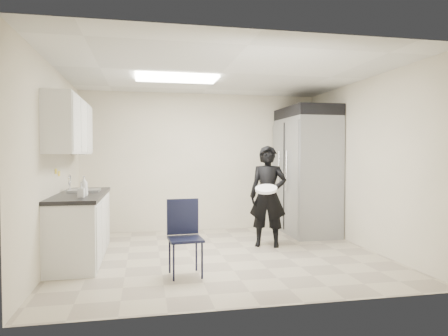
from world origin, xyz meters
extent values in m
plane|color=tan|center=(0.00, 0.00, 0.00)|extent=(4.50, 4.50, 0.00)
plane|color=silver|center=(0.00, 0.00, 2.60)|extent=(4.50, 4.50, 0.00)
plane|color=beige|center=(0.00, 2.00, 1.30)|extent=(4.50, 0.00, 4.50)
plane|color=beige|center=(-2.25, 0.00, 1.30)|extent=(0.00, 4.00, 4.00)
plane|color=beige|center=(2.25, 0.00, 1.30)|extent=(0.00, 4.00, 4.00)
cube|color=white|center=(-0.60, 0.40, 2.57)|extent=(1.20, 0.60, 0.02)
cube|color=silver|center=(-1.95, 0.20, 0.43)|extent=(0.60, 1.90, 0.86)
cube|color=black|center=(-1.95, 0.20, 0.89)|extent=(0.64, 1.95, 0.05)
cube|color=gray|center=(-1.93, 0.45, 0.87)|extent=(0.42, 0.40, 0.14)
cylinder|color=silver|center=(-2.13, 0.45, 1.02)|extent=(0.02, 0.02, 0.24)
cube|color=silver|center=(-2.08, 0.20, 1.83)|extent=(0.35, 1.80, 0.75)
cube|color=black|center=(-2.14, 1.35, 1.62)|extent=(0.22, 0.30, 0.35)
cube|color=yellow|center=(-2.24, 0.10, 1.22)|extent=(0.00, 0.12, 0.07)
cube|color=yellow|center=(-2.24, 0.30, 1.18)|extent=(0.00, 0.12, 0.07)
cube|color=gray|center=(1.83, 1.27, 1.05)|extent=(0.80, 1.35, 2.10)
cube|color=black|center=(1.83, 1.27, 2.20)|extent=(0.80, 1.35, 0.20)
cube|color=black|center=(-0.61, -0.87, 0.44)|extent=(0.42, 0.42, 0.88)
imported|color=black|center=(0.82, 0.40, 0.79)|extent=(0.69, 0.59, 1.58)
cylinder|color=silver|center=(0.72, 0.17, 0.92)|extent=(0.44, 0.44, 0.04)
imported|color=white|center=(-1.84, -0.21, 1.04)|extent=(0.14, 0.14, 0.26)
imported|color=#AAA9B5|center=(-1.86, -0.38, 1.00)|extent=(0.08, 0.08, 0.17)
camera|label=1|loc=(-1.08, -5.57, 1.45)|focal=32.00mm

